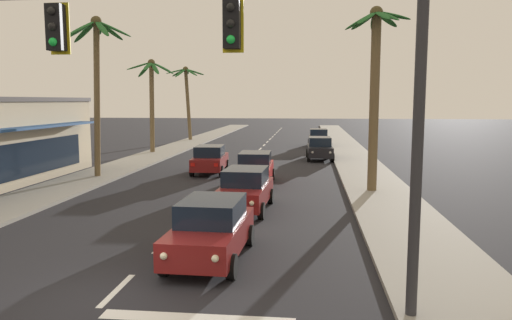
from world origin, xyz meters
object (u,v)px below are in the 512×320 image
Objects in this scene: sedan_parked_nearest_kerb at (320,148)px; palm_left_third at (152,88)px; sedan_parked_mid_kerb at (318,138)px; palm_right_second at (375,73)px; sedan_oncoming_far at (210,159)px; palm_left_second at (97,64)px; traffic_signal_mast at (237,61)px; sedan_lead_at_stop_bar at (211,229)px; sedan_third_in_queue at (245,189)px; palm_left_farthest at (187,88)px; sedan_fifth_in_queue at (255,168)px.

palm_left_third is (-13.69, 2.69, 4.55)m from sedan_parked_nearest_kerb.
sedan_parked_mid_kerb is 0.52× the size of palm_right_second.
sedan_parked_nearest_kerb is 1.00× the size of sedan_parked_mid_kerb.
palm_left_second reaches higher than sedan_oncoming_far.
sedan_lead_at_stop_bar is (-1.25, 3.38, -4.31)m from traffic_signal_mast.
palm_left_third is (-11.48, 29.60, 0.23)m from traffic_signal_mast.
sedan_parked_nearest_kerb is 14.68m from palm_left_third.
palm_left_second reaches higher than sedan_third_in_queue.
palm_right_second is (8.98, -5.54, 4.79)m from sedan_oncoming_far.
palm_left_farthest reaches higher than sedan_lead_at_stop_bar.
palm_left_farthest is (-14.01, 15.61, 4.84)m from sedan_parked_nearest_kerb.
sedan_fifth_in_queue is 22.07m from sedan_parked_mid_kerb.
palm_left_farthest is (-10.54, 39.15, 4.84)m from sedan_lead_at_stop_bar.
palm_left_second reaches higher than palm_left_third.
sedan_oncoming_far is at bearing 24.62° from palm_left_second.
sedan_fifth_in_queue is at bearing 90.70° from sedan_lead_at_stop_bar.
palm_right_second reaches higher than palm_left_third.
sedan_oncoming_far is 0.52× the size of palm_right_second.
palm_right_second is at bearing -44.86° from palm_left_third.
sedan_parked_mid_kerb is 0.58× the size of palm_left_third.
sedan_lead_at_stop_bar is 0.52× the size of palm_right_second.
sedan_parked_mid_kerb is at bearing 95.10° from palm_right_second.
traffic_signal_mast is 44.14m from palm_left_farthest.
sedan_fifth_in_queue is 7.79m from palm_right_second.
palm_left_second is 15.07m from palm_right_second.
sedan_parked_nearest_kerb is 21.53m from palm_left_farthest.
traffic_signal_mast is 20.31m from sedan_oncoming_far.
traffic_signal_mast is 10.53m from sedan_third_in_queue.
palm_left_third is at bearing -150.30° from sedan_parked_mid_kerb.
sedan_lead_at_stop_bar is at bearing -74.93° from palm_left_farthest.
sedan_lead_at_stop_bar is 1.00× the size of sedan_parked_mid_kerb.
palm_left_farthest is (-7.24, 23.21, 4.84)m from sedan_oncoming_far.
palm_right_second is (2.11, -23.69, 4.79)m from sedan_parked_mid_kerb.
palm_right_second reaches higher than sedan_third_in_queue.
palm_left_second reaches higher than palm_right_second.
sedan_third_in_queue is at bearing -37.65° from palm_left_second.
palm_right_second reaches higher than sedan_oncoming_far.
palm_left_second reaches higher than sedan_parked_mid_kerb.
traffic_signal_mast is 14.48m from palm_right_second.
traffic_signal_mast reaches higher than sedan_parked_nearest_kerb.
sedan_third_in_queue is 0.58× the size of palm_left_third.
sedan_parked_mid_kerb is at bearing 89.48° from sedan_parked_nearest_kerb.
sedan_parked_nearest_kerb and sedan_parked_mid_kerb have the same top height.
sedan_fifth_in_queue is 0.52× the size of palm_right_second.
palm_right_second is (14.77, -2.89, -0.77)m from palm_left_second.
sedan_fifth_in_queue is at bearing -107.92° from sedan_parked_nearest_kerb.
sedan_oncoming_far is 1.01× the size of sedan_parked_nearest_kerb.
sedan_oncoming_far is 24.79m from palm_left_farthest.
palm_left_second is at bearing -121.31° from sedan_parked_mid_kerb.
palm_right_second reaches higher than traffic_signal_mast.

